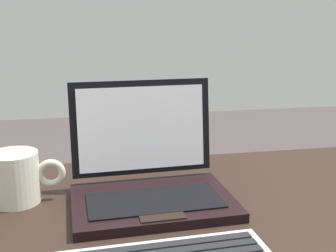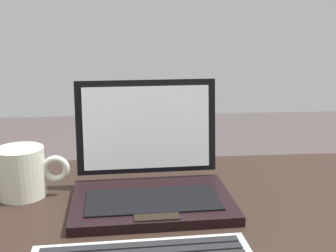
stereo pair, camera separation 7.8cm
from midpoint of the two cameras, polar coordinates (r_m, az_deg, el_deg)
name	(u,v)px [view 1 (the left image)]	position (r m, az deg, el deg)	size (l,w,h in m)	color
laptop_front	(149,178)	(0.83, -5.15, -6.88)	(0.30, 0.24, 0.22)	black
coffee_mug	(16,178)	(0.88, -21.64, -6.31)	(0.14, 0.09, 0.10)	beige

